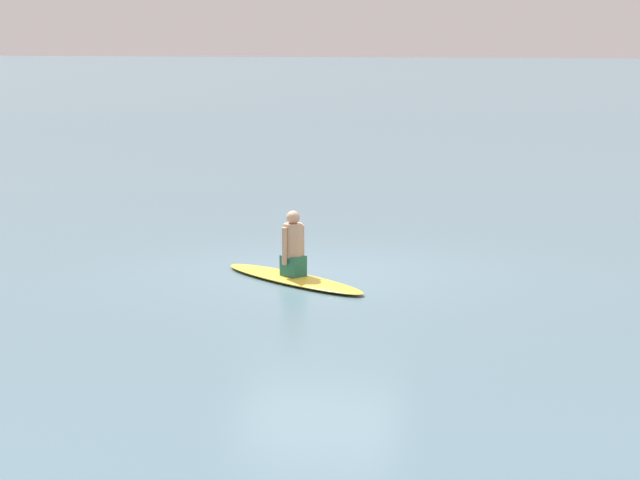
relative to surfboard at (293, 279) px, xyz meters
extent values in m
plane|color=slate|center=(-0.24, -0.56, -0.05)|extent=(400.00, 400.00, 0.00)
ellipsoid|color=gold|center=(0.00, 0.00, 0.00)|extent=(2.79, 2.05, 0.09)
cube|color=#26664C|center=(0.00, 0.00, 0.20)|extent=(0.41, 0.39, 0.30)
cylinder|color=tan|center=(0.00, 0.00, 0.58)|extent=(0.39, 0.39, 0.51)
sphere|color=tan|center=(0.00, 0.00, 0.93)|extent=(0.20, 0.20, 0.20)
cylinder|color=tan|center=(-0.09, -0.15, 0.52)|extent=(0.11, 0.11, 0.56)
cylinder|color=tan|center=(0.09, 0.15, 0.52)|extent=(0.11, 0.11, 0.56)
camera|label=1|loc=(-4.54, 15.58, 3.53)|focal=62.29mm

